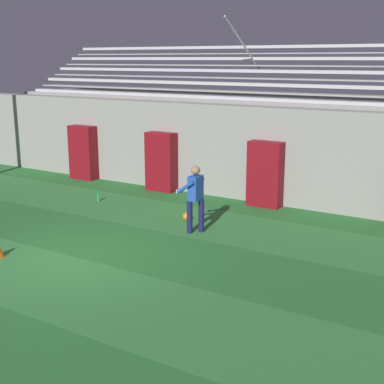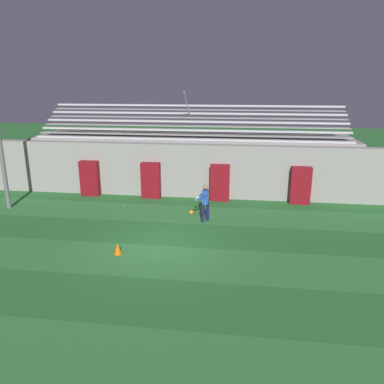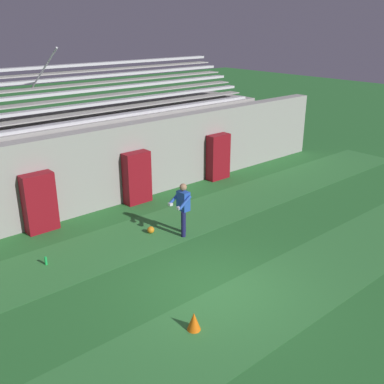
% 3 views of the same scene
% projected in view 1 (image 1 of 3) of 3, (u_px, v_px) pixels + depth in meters
% --- Properties ---
extents(ground_plane, '(80.00, 80.00, 0.00)m').
position_uv_depth(ground_plane, '(73.00, 257.00, 11.48)').
color(ground_plane, '#286B2D').
extents(turf_stripe_mid, '(28.00, 2.41, 0.01)m').
position_uv_depth(turf_stripe_mid, '(30.00, 276.00, 10.50)').
color(turf_stripe_mid, '#337A38').
rests_on(turf_stripe_mid, ground).
extents(turf_stripe_far, '(28.00, 2.41, 0.01)m').
position_uv_depth(turf_stripe_far, '(168.00, 216.00, 14.48)').
color(turf_stripe_far, '#337A38').
rests_on(turf_stripe_far, ground).
extents(back_wall, '(24.00, 0.60, 2.80)m').
position_uv_depth(back_wall, '(219.00, 150.00, 16.51)').
color(back_wall, '#999691').
rests_on(back_wall, ground).
extents(padding_pillar_gate_left, '(0.98, 0.44, 1.88)m').
position_uv_depth(padding_pillar_gate_left, '(161.00, 162.00, 17.09)').
color(padding_pillar_gate_left, maroon).
rests_on(padding_pillar_gate_left, ground).
extents(padding_pillar_gate_right, '(0.98, 0.44, 1.88)m').
position_uv_depth(padding_pillar_gate_right, '(265.00, 174.00, 15.25)').
color(padding_pillar_gate_right, maroon).
rests_on(padding_pillar_gate_right, ground).
extents(padding_pillar_far_left, '(0.98, 0.44, 1.88)m').
position_uv_depth(padding_pillar_far_left, '(83.00, 153.00, 18.78)').
color(padding_pillar_far_left, maroon).
rests_on(padding_pillar_far_left, ground).
extents(bleacher_stand, '(18.00, 4.05, 5.43)m').
position_uv_depth(bleacher_stand, '(252.00, 137.00, 18.42)').
color(bleacher_stand, '#999691').
rests_on(bleacher_stand, ground).
extents(goalkeeper, '(0.57, 0.58, 1.67)m').
position_uv_depth(goalkeeper, '(195.00, 195.00, 12.90)').
color(goalkeeper, '#19194C').
rests_on(goalkeeper, ground).
extents(soccer_ball, '(0.22, 0.22, 0.22)m').
position_uv_depth(soccer_ball, '(187.00, 216.00, 14.06)').
color(soccer_ball, orange).
rests_on(soccer_ball, ground).
extents(water_bottle, '(0.07, 0.07, 0.24)m').
position_uv_depth(water_bottle, '(98.00, 197.00, 15.96)').
color(water_bottle, green).
rests_on(water_bottle, ground).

